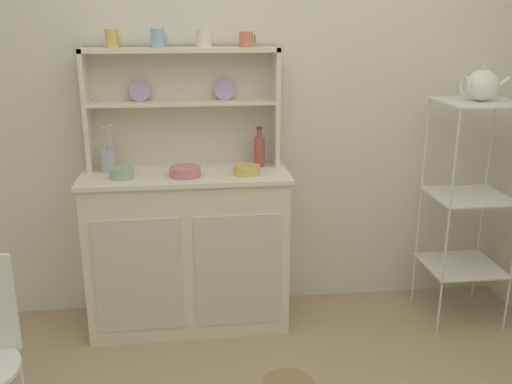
% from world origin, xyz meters
% --- Properties ---
extents(wall_back, '(3.84, 0.05, 2.50)m').
position_xyz_m(wall_back, '(0.00, 1.62, 1.25)').
color(wall_back, silver).
rests_on(wall_back, ground).
extents(hutch_cabinet, '(1.10, 0.45, 0.89)m').
position_xyz_m(hutch_cabinet, '(-0.33, 1.37, 0.46)').
color(hutch_cabinet, silver).
rests_on(hutch_cabinet, ground).
extents(hutch_shelf_unit, '(1.03, 0.18, 0.64)m').
position_xyz_m(hutch_shelf_unit, '(-0.33, 1.53, 1.27)').
color(hutch_shelf_unit, beige).
rests_on(hutch_shelf_unit, hutch_cabinet).
extents(bakers_rack, '(0.41, 0.39, 1.26)m').
position_xyz_m(bakers_rack, '(1.22, 1.26, 0.78)').
color(bakers_rack, silver).
rests_on(bakers_rack, ground).
extents(cup_gold_0, '(0.08, 0.07, 0.09)m').
position_xyz_m(cup_gold_0, '(-0.68, 1.49, 1.58)').
color(cup_gold_0, '#DBB760').
rests_on(cup_gold_0, hutch_shelf_unit).
extents(cup_sky_1, '(0.08, 0.07, 0.09)m').
position_xyz_m(cup_sky_1, '(-0.45, 1.49, 1.58)').
color(cup_sky_1, '#8EB2D1').
rests_on(cup_sky_1, hutch_shelf_unit).
extents(cup_cream_2, '(0.09, 0.08, 0.09)m').
position_xyz_m(cup_cream_2, '(-0.21, 1.49, 1.58)').
color(cup_cream_2, silver).
rests_on(cup_cream_2, hutch_shelf_unit).
extents(cup_terracotta_3, '(0.09, 0.07, 0.08)m').
position_xyz_m(cup_terracotta_3, '(0.01, 1.49, 1.57)').
color(cup_terracotta_3, '#C67556').
rests_on(cup_terracotta_3, hutch_shelf_unit).
extents(bowl_mixing_large, '(0.12, 0.12, 0.06)m').
position_xyz_m(bowl_mixing_large, '(-0.65, 1.29, 0.92)').
color(bowl_mixing_large, '#9EB78E').
rests_on(bowl_mixing_large, hutch_cabinet).
extents(bowl_floral_medium, '(0.16, 0.16, 0.05)m').
position_xyz_m(bowl_floral_medium, '(-0.33, 1.29, 0.92)').
color(bowl_floral_medium, '#D17A84').
rests_on(bowl_floral_medium, hutch_cabinet).
extents(bowl_cream_small, '(0.14, 0.14, 0.05)m').
position_xyz_m(bowl_cream_small, '(-0.01, 1.29, 0.92)').
color(bowl_cream_small, '#DBB760').
rests_on(bowl_cream_small, hutch_cabinet).
extents(jam_bottle, '(0.06, 0.06, 0.22)m').
position_xyz_m(jam_bottle, '(0.08, 1.45, 0.98)').
color(jam_bottle, '#B74C47').
rests_on(jam_bottle, hutch_cabinet).
extents(utensil_jar, '(0.08, 0.08, 0.25)m').
position_xyz_m(utensil_jar, '(-0.74, 1.45, 0.95)').
color(utensil_jar, '#B2B7C6').
rests_on(utensil_jar, hutch_cabinet).
extents(porcelain_teapot, '(0.25, 0.16, 0.19)m').
position_xyz_m(porcelain_teapot, '(1.22, 1.26, 1.34)').
color(porcelain_teapot, white).
rests_on(porcelain_teapot, bakers_rack).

